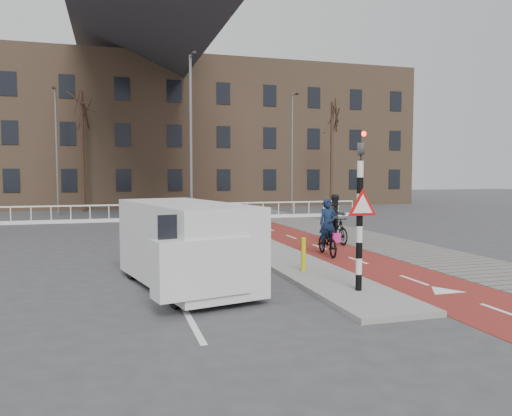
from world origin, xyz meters
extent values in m
plane|color=#38383A|center=(0.00, 0.00, 0.00)|extent=(120.00, 120.00, 0.00)
cube|color=maroon|center=(1.50, 10.00, 0.01)|extent=(2.50, 60.00, 0.01)
cube|color=slate|center=(4.30, 10.00, 0.01)|extent=(3.00, 60.00, 0.01)
cube|color=gray|center=(-0.70, 4.00, 0.06)|extent=(1.80, 16.00, 0.12)
cylinder|color=black|center=(-0.60, -2.00, 1.56)|extent=(0.14, 0.14, 2.88)
imported|color=black|center=(-0.60, -2.00, 3.40)|extent=(0.13, 0.16, 0.80)
cylinder|color=#FF0C05|center=(-0.60, -2.14, 3.58)|extent=(0.11, 0.02, 0.11)
cylinder|color=#CEC10B|center=(-0.98, 0.38, 0.57)|extent=(0.12, 0.12, 0.90)
imported|color=black|center=(1.00, 3.18, 0.48)|extent=(0.81, 1.84, 0.94)
imported|color=#0F1C39|center=(1.00, 3.18, 1.06)|extent=(0.63, 0.45, 1.63)
cube|color=#D81E83|center=(1.06, 2.64, 0.66)|extent=(0.26, 0.18, 0.29)
imported|color=black|center=(2.45, 5.61, 0.54)|extent=(0.62, 1.80, 1.07)
imported|color=black|center=(2.45, 5.61, 1.09)|extent=(0.85, 0.69, 1.67)
cube|color=silver|center=(-4.20, -0.14, 1.09)|extent=(2.94, 5.04, 1.89)
cube|color=#1F9121|center=(-5.16, -0.14, 0.99)|extent=(0.72, 2.95, 0.55)
cube|color=#1F9121|center=(-3.25, -0.14, 0.99)|extent=(0.72, 2.95, 0.55)
cube|color=black|center=(-4.20, -2.16, 1.49)|extent=(1.67, 0.44, 0.90)
cylinder|color=black|center=(-4.61, -1.89, 0.33)|extent=(0.38, 0.70, 0.66)
cylinder|color=black|center=(-3.05, -1.52, 0.33)|extent=(0.38, 0.70, 0.66)
cylinder|color=black|center=(-5.36, 1.24, 0.33)|extent=(0.38, 0.70, 0.66)
cylinder|color=black|center=(-3.79, 1.61, 0.33)|extent=(0.38, 0.70, 0.66)
cube|color=silver|center=(-5.00, 17.00, 0.95)|extent=(28.00, 0.08, 0.08)
cube|color=silver|center=(-5.00, 17.00, 0.10)|extent=(28.00, 0.10, 0.20)
cube|color=#7F6047|center=(-3.00, 32.00, 6.00)|extent=(46.00, 10.00, 12.00)
cylinder|color=#301E15|center=(-7.72, 25.51, 4.23)|extent=(0.25, 0.25, 8.45)
cylinder|color=#301E15|center=(10.35, 23.10, 4.08)|extent=(0.24, 0.24, 8.16)
cylinder|color=slate|center=(-2.25, 11.32, 4.08)|extent=(0.12, 0.12, 8.16)
cylinder|color=slate|center=(-9.17, 22.61, 4.08)|extent=(0.12, 0.12, 8.17)
cylinder|color=slate|center=(6.55, 21.54, 4.16)|extent=(0.12, 0.12, 8.32)
camera|label=1|loc=(-5.88, -11.90, 2.73)|focal=35.00mm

